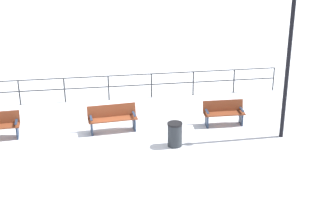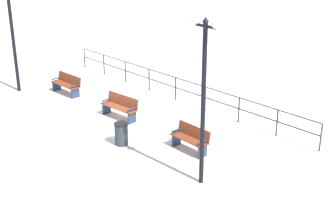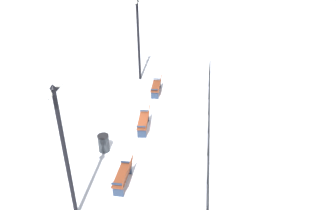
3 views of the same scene
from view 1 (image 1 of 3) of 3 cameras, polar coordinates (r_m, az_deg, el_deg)
name	(u,v)px [view 1 (image 1 of 3)]	position (r m, az deg, el deg)	size (l,w,h in m)	color
ground_plane	(113,132)	(16.08, -6.55, -3.27)	(80.00, 80.00, 0.00)	white
bench_second	(112,118)	(16.00, -6.67, -1.52)	(0.64, 1.66, 0.89)	brown
bench_third	(224,112)	(16.50, 6.69, -0.90)	(0.51, 1.43, 0.84)	brown
lamppost_middle	(290,45)	(15.08, 14.39, 7.03)	(0.25, 0.94, 4.80)	black
waterfront_railing	(108,84)	(18.70, -7.15, 2.56)	(0.05, 13.59, 1.00)	#26282D
trash_bin	(175,134)	(14.92, 0.82, -3.53)	(0.48, 0.48, 0.78)	#2D3338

